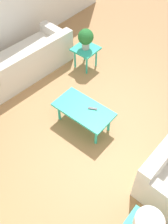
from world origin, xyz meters
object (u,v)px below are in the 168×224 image
object	(u,v)px
potted_plant	(86,38)
coffee_table	(84,111)
side_table_plant	(86,51)
table_lamp	(148,224)
sofa	(26,62)

from	to	relation	value
potted_plant	coffee_table	bearing A→B (deg)	128.10
coffee_table	side_table_plant	size ratio (longest dim) A/B	2.11
potted_plant	table_lamp	bearing A→B (deg)	139.81
table_lamp	sofa	bearing A→B (deg)	-21.42
sofa	potted_plant	size ratio (longest dim) A/B	4.82
potted_plant	table_lamp	distance (m)	3.86
coffee_table	potted_plant	distance (m)	1.75
sofa	side_table_plant	size ratio (longest dim) A/B	4.31
sofa	coffee_table	world-z (taller)	sofa
coffee_table	side_table_plant	distance (m)	1.70
coffee_table	table_lamp	bearing A→B (deg)	148.76
coffee_table	potted_plant	world-z (taller)	potted_plant
sofa	coffee_table	distance (m)	1.97
table_lamp	side_table_plant	bearing A→B (deg)	-40.19
sofa	table_lamp	bearing A→B (deg)	72.61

